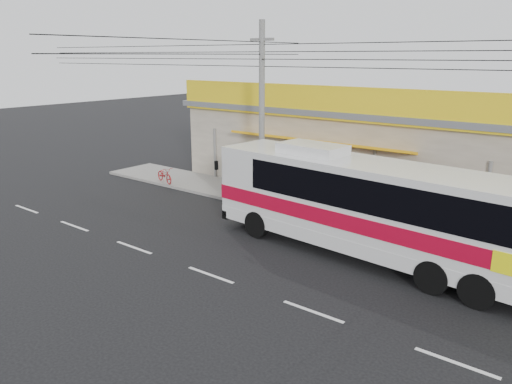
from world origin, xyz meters
TOP-DOWN VIEW (x-y plane):
  - ground at (0.00, 0.00)m, footprint 120.00×120.00m
  - sidewalk at (0.00, 6.00)m, footprint 30.00×3.20m
  - lane_markings at (0.00, -2.50)m, footprint 50.00×0.12m
  - storefront_building at (-0.01, 11.54)m, footprint 22.60×9.20m
  - coach_bus at (3.63, 2.13)m, footprint 12.70×3.64m
  - motorbike_red at (-10.26, 4.70)m, footprint 1.79×1.06m
  - motorbike_dark at (-6.10, 6.02)m, footprint 1.80×0.60m
  - utility_pole at (-3.73, 5.16)m, footprint 34.00×14.00m

SIDE VIEW (x-z plane):
  - ground at x=0.00m, z-range 0.00..0.00m
  - lane_markings at x=0.00m, z-range -0.01..0.01m
  - sidewalk at x=0.00m, z-range 0.00..0.15m
  - motorbike_red at x=-10.26m, z-range 0.15..1.04m
  - motorbike_dark at x=-6.10m, z-range 0.15..1.22m
  - coach_bus at x=3.63m, z-range 0.14..4.00m
  - storefront_building at x=-0.01m, z-range -0.55..5.15m
  - utility_pole at x=-3.73m, z-range 2.81..11.46m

